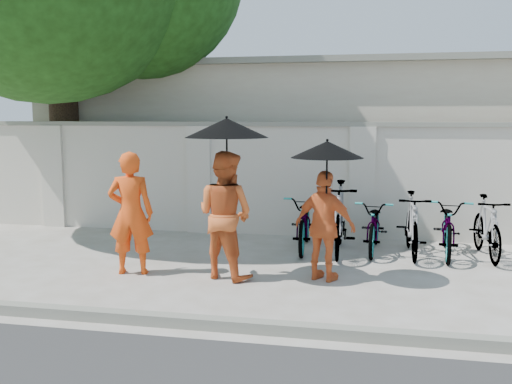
# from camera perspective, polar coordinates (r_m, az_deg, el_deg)

# --- Properties ---
(ground) EXTENTS (80.00, 80.00, 0.00)m
(ground) POSITION_cam_1_polar(r_m,az_deg,el_deg) (7.76, -5.11, -8.75)
(ground) COLOR #B0ABA4
(kerb) EXTENTS (40.00, 0.16, 0.12)m
(kerb) POSITION_cam_1_polar(r_m,az_deg,el_deg) (6.22, -9.66, -12.46)
(kerb) COLOR gray
(kerb) RESTS_ON ground
(compound_wall) EXTENTS (20.00, 0.30, 2.00)m
(compound_wall) POSITION_cam_1_polar(r_m,az_deg,el_deg) (10.47, 5.08, 1.09)
(compound_wall) COLOR beige
(compound_wall) RESTS_ON ground
(building_behind) EXTENTS (14.00, 6.00, 3.20)m
(building_behind) POSITION_cam_1_polar(r_m,az_deg,el_deg) (14.15, 10.85, 5.10)
(building_behind) COLOR #B9AA91
(building_behind) RESTS_ON ground
(monk_left) EXTENTS (0.69, 0.53, 1.71)m
(monk_left) POSITION_cam_1_polar(r_m,az_deg,el_deg) (8.06, -12.42, -2.07)
(monk_left) COLOR #F54D13
(monk_left) RESTS_ON ground
(monk_center) EXTENTS (1.02, 0.92, 1.72)m
(monk_center) POSITION_cam_1_polar(r_m,az_deg,el_deg) (7.69, -3.11, -2.29)
(monk_center) COLOR #D35D27
(monk_center) RESTS_ON ground
(parasol_center) EXTENTS (1.10, 1.10, 1.18)m
(parasol_center) POSITION_cam_1_polar(r_m,az_deg,el_deg) (7.49, -2.95, 6.41)
(parasol_center) COLOR black
(parasol_center) RESTS_ON ground
(monk_right) EXTENTS (0.94, 0.67, 1.47)m
(monk_right) POSITION_cam_1_polar(r_m,az_deg,el_deg) (7.60, 6.90, -3.40)
(monk_right) COLOR orange
(monk_right) RESTS_ON ground
(parasol_right) EXTENTS (0.94, 0.94, 1.03)m
(parasol_right) POSITION_cam_1_polar(r_m,az_deg,el_deg) (7.40, 7.13, 4.24)
(parasol_right) COLOR black
(parasol_right) RESTS_ON ground
(bike_0) EXTENTS (0.70, 1.80, 0.93)m
(bike_0) POSITION_cam_1_polar(r_m,az_deg,el_deg) (9.38, 4.95, -2.97)
(bike_0) COLOR slate
(bike_0) RESTS_ON ground
(bike_1) EXTENTS (0.56, 1.92, 1.15)m
(bike_1) POSITION_cam_1_polar(r_m,az_deg,el_deg) (9.17, 8.34, -2.56)
(bike_1) COLOR slate
(bike_1) RESTS_ON ground
(bike_2) EXTENTS (0.69, 1.69, 0.87)m
(bike_2) POSITION_cam_1_polar(r_m,az_deg,el_deg) (9.40, 11.82, -3.28)
(bike_2) COLOR slate
(bike_2) RESTS_ON ground
(bike_3) EXTENTS (0.51, 1.67, 1.00)m
(bike_3) POSITION_cam_1_polar(r_m,az_deg,el_deg) (9.24, 15.33, -3.16)
(bike_3) COLOR slate
(bike_3) RESTS_ON ground
(bike_4) EXTENTS (0.77, 1.83, 0.94)m
(bike_4) POSITION_cam_1_polar(r_m,az_deg,el_deg) (9.42, 18.69, -3.29)
(bike_4) COLOR slate
(bike_4) RESTS_ON ground
(bike_5) EXTENTS (0.55, 1.63, 0.97)m
(bike_5) POSITION_cam_1_polar(r_m,az_deg,el_deg) (9.48, 22.09, -3.29)
(bike_5) COLOR slate
(bike_5) RESTS_ON ground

